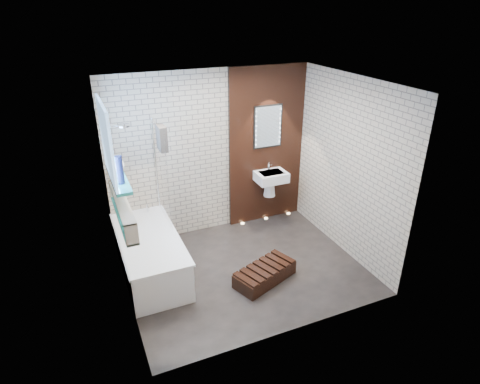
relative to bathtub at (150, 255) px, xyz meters
name	(u,v)px	position (x,y,z in m)	size (l,w,h in m)	color
ground	(244,269)	(1.22, -0.45, -0.29)	(3.20, 3.20, 0.00)	black
room_shell	(245,186)	(1.22, -0.45, 1.01)	(3.24, 3.20, 2.60)	#B2A18D
walnut_panel	(266,147)	(2.17, 0.82, 1.01)	(1.30, 0.06, 2.60)	black
clerestory_window	(109,150)	(-0.34, -0.10, 1.61)	(0.18, 1.00, 0.94)	#7FADE0
display_niche	(123,210)	(-0.31, -0.30, 0.91)	(0.14, 1.30, 0.26)	teal
bathtub	(150,255)	(0.00, 0.00, 0.00)	(0.79, 1.74, 0.70)	white
bath_screen	(162,173)	(0.35, 0.44, 0.99)	(0.01, 0.78, 1.40)	white
towel	(162,138)	(0.35, 0.25, 1.56)	(0.10, 0.25, 0.33)	black
shower_head	(124,125)	(-0.08, 0.50, 1.71)	(0.18, 0.18, 0.02)	silver
washbasin	(271,180)	(2.17, 0.62, 0.50)	(0.50, 0.36, 0.58)	white
led_mirror	(268,127)	(2.17, 0.78, 1.36)	(0.50, 0.02, 0.70)	black
walnut_step	(265,274)	(1.38, -0.79, -0.19)	(0.87, 0.39, 0.19)	black
niche_bottles	(124,214)	(-0.31, -0.35, 0.88)	(0.06, 0.71, 0.15)	#B54F1B
sill_vases	(117,166)	(-0.28, -0.04, 1.37)	(0.19, 0.49, 0.34)	white
floor_uplights	(266,218)	(2.17, 0.75, -0.29)	(0.96, 0.06, 0.01)	#FFD899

